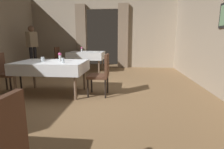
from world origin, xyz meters
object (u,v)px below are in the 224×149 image
at_px(flower_vase_far, 82,49).
at_px(person_waiter_by_doorway, 32,45).
at_px(dining_table_far, 87,54).
at_px(flower_vase_mid, 60,57).
at_px(chair_mid_right, 102,73).
at_px(dining_table_mid, 51,65).
at_px(plate_far_b, 86,51).
at_px(chair_far_left, 60,58).
at_px(glass_mid_c, 43,59).
at_px(plate_mid_d, 35,59).
at_px(plate_far_c, 97,52).
at_px(chair_mid_left, 4,71).
at_px(glass_mid_b, 63,60).

distance_m(flower_vase_far, person_waiter_by_doorway, 1.81).
xyz_separation_m(dining_table_far, flower_vase_mid, (0.10, -2.96, 0.20)).
distance_m(chair_mid_right, flower_vase_mid, 1.02).
bearing_deg(dining_table_far, dining_table_mid, -91.82).
bearing_deg(chair_mid_right, flower_vase_mid, 175.93).
distance_m(flower_vase_mid, plate_far_b, 3.33).
bearing_deg(flower_vase_mid, chair_far_left, 111.68).
distance_m(dining_table_far, flower_vase_far, 0.27).
relative_size(dining_table_mid, glass_mid_c, 14.14).
bearing_deg(plate_mid_d, dining_table_far, 76.44).
distance_m(plate_far_c, person_waiter_by_doorway, 2.40).
distance_m(chair_mid_left, flower_vase_mid, 1.40).
height_order(plate_far_b, plate_far_c, same).
relative_size(chair_far_left, plate_far_c, 3.90).
height_order(dining_table_far, plate_mid_d, plate_mid_d).
height_order(plate_far_b, person_waiter_by_doorway, person_waiter_by_doorway).
bearing_deg(chair_mid_left, plate_far_b, 71.55).
bearing_deg(plate_far_b, plate_mid_d, -99.69).
xyz_separation_m(chair_mid_left, glass_mid_b, (1.51, -0.16, 0.29)).
bearing_deg(chair_far_left, flower_vase_mid, -68.32).
xyz_separation_m(chair_far_left, glass_mid_c, (0.80, -3.01, 0.29)).
bearing_deg(chair_mid_left, dining_table_mid, 1.22).
distance_m(chair_mid_left, person_waiter_by_doorway, 2.68).
bearing_deg(chair_mid_right, plate_far_b, 109.31).
relative_size(dining_table_far, plate_far_b, 6.84).
xyz_separation_m(plate_mid_d, person_waiter_by_doorway, (-1.28, 2.19, 0.27)).
bearing_deg(plate_far_c, person_waiter_by_doorway, -167.96).
bearing_deg(plate_far_c, chair_mid_right, -77.81).
bearing_deg(plate_far_c, dining_table_mid, -99.43).
xyz_separation_m(chair_far_left, plate_mid_d, (0.42, -2.64, 0.24)).
distance_m(dining_table_mid, glass_mid_c, 0.22).
distance_m(dining_table_mid, dining_table_far, 2.99).
distance_m(chair_mid_right, plate_mid_d, 1.76).
xyz_separation_m(dining_table_mid, plate_mid_d, (-0.55, 0.33, 0.09)).
relative_size(chair_far_left, plate_far_b, 4.71).
height_order(chair_far_left, person_waiter_by_doorway, person_waiter_by_doorway).
distance_m(dining_table_far, glass_mid_c, 3.06).
xyz_separation_m(chair_mid_right, person_waiter_by_doorway, (-2.99, 2.55, 0.51)).
distance_m(flower_vase_far, plate_far_c, 0.61).
relative_size(dining_table_far, chair_mid_right, 1.45).
bearing_deg(glass_mid_b, glass_mid_c, 165.56).
bearing_deg(glass_mid_b, plate_mid_d, 150.33).
bearing_deg(glass_mid_b, dining_table_far, 94.64).
relative_size(chair_mid_left, flower_vase_mid, 4.61).
distance_m(chair_mid_right, plate_far_c, 3.13).
xyz_separation_m(dining_table_mid, glass_mid_b, (0.35, -0.19, 0.14)).
bearing_deg(plate_far_b, dining_table_far, -71.05).
xyz_separation_m(chair_mid_right, plate_far_c, (-0.66, 3.05, 0.24)).
relative_size(flower_vase_mid, person_waiter_by_doorway, 0.12).
distance_m(glass_mid_b, plate_far_c, 3.21).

